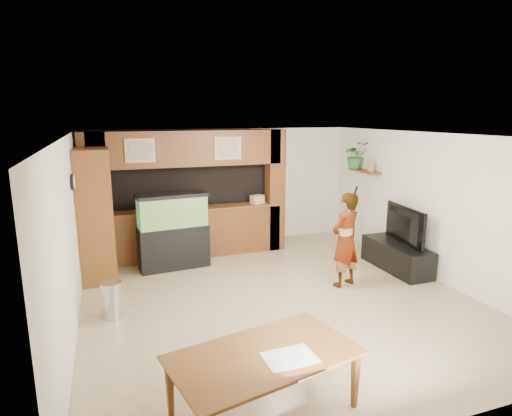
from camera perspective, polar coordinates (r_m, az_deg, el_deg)
name	(u,v)px	position (r m, az deg, el deg)	size (l,w,h in m)	color
floor	(276,297)	(7.12, 2.72, -11.74)	(6.50, 6.50, 0.00)	#9C8D6C
ceiling	(278,135)	(6.51, 2.96, 9.65)	(6.50, 6.50, 0.00)	white
wall_back	(223,187)	(9.72, -4.44, 2.81)	(6.00, 6.00, 0.00)	silver
wall_left	(69,237)	(6.24, -23.62, -3.61)	(6.50, 6.50, 0.00)	silver
wall_right	(432,206)	(8.29, 22.41, 0.24)	(6.50, 6.50, 0.00)	silver
partition	(186,194)	(8.92, -9.30, 1.91)	(4.20, 0.99, 2.60)	brown
wall_clock	(73,182)	(7.10, -23.25, 3.21)	(0.05, 0.25, 0.25)	black
wall_shelf	(364,171)	(9.65, 14.25, 4.80)	(0.25, 0.90, 0.04)	brown
pantry_cabinet	(96,215)	(8.05, -20.58, -0.89)	(0.59, 0.96, 2.34)	brown
trash_can	(112,300)	(6.69, -18.63, -11.54)	(0.29, 0.29, 0.54)	#B2B2B7
aquarium	(173,232)	(8.33, -10.99, -3.13)	(1.32, 0.49, 1.46)	black
tv_stand	(397,256)	(8.64, 18.23, -6.14)	(0.56, 1.54, 0.51)	black
television	(399,225)	(8.48, 18.51, -2.21)	(1.24, 0.16, 0.71)	black
photo_frame	(371,167)	(9.44, 15.10, 5.34)	(0.03, 0.15, 0.20)	tan
potted_plant	(356,155)	(9.87, 13.17, 6.88)	(0.54, 0.46, 0.60)	#2A692D
person	(345,240)	(7.45, 11.84, -4.18)	(0.60, 0.39, 1.64)	olive
microphone	(356,191)	(7.15, 13.15, 2.23)	(0.04, 0.04, 0.17)	black
dining_table	(266,385)	(4.53, 1.33, -22.51)	(1.82, 1.01, 0.64)	brown
newspaper_a	(290,358)	(4.32, 4.50, -19.26)	(0.50, 0.36, 0.01)	silver
counter_box	(257,199)	(9.16, 0.16, 1.17)	(0.27, 0.18, 0.18)	tan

